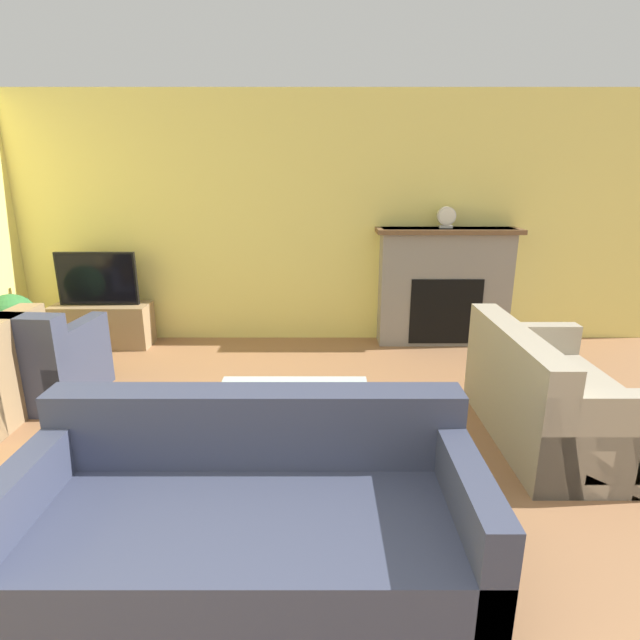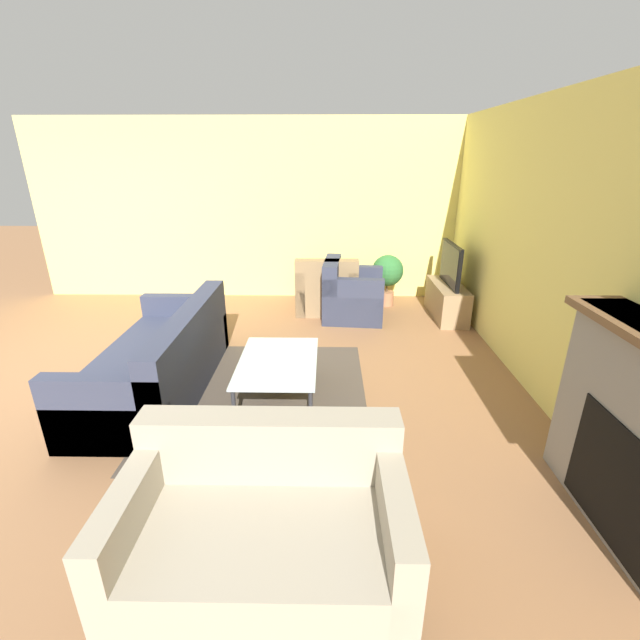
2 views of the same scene
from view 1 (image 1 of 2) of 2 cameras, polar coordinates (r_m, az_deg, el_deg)
The scene contains 11 objects.
wall_back at distance 5.63m, azimuth -5.31°, elevation 11.23°, with size 8.63×0.06×2.70m.
area_rug at distance 3.52m, azimuth -3.06°, elevation -15.35°, with size 2.27×1.92×0.00m.
fireplace at distance 5.69m, azimuth 14.15°, elevation 3.94°, with size 1.54×0.37×1.29m.
tv_stand at distance 6.02m, azimuth -23.40°, elevation -0.53°, with size 1.04×0.39×0.47m.
tv at distance 5.90m, azimuth -23.98°, elevation 4.35°, with size 0.85×0.06×0.58m.
couch_sectional at distance 2.54m, azimuth -7.81°, elevation -22.01°, with size 2.08×0.94×0.82m.
couch_loveseat at distance 3.97m, azimuth 24.93°, elevation -8.40°, with size 0.88×1.47×0.82m.
armchair_accent at distance 4.83m, azimuth -29.37°, elevation -4.56°, with size 0.90×0.88×0.82m.
coffee_table at distance 3.47m, azimuth -3.02°, elevation -9.25°, with size 1.07×0.72×0.38m.
potted_plant at distance 5.51m, azimuth -31.58°, elevation -0.27°, with size 0.47×0.47×0.78m.
mantel_clock at distance 5.58m, azimuth 14.40°, elevation 11.33°, with size 0.19×0.07×0.22m.
Camera 1 is at (0.53, -0.53, 1.86)m, focal length 28.00 mm.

